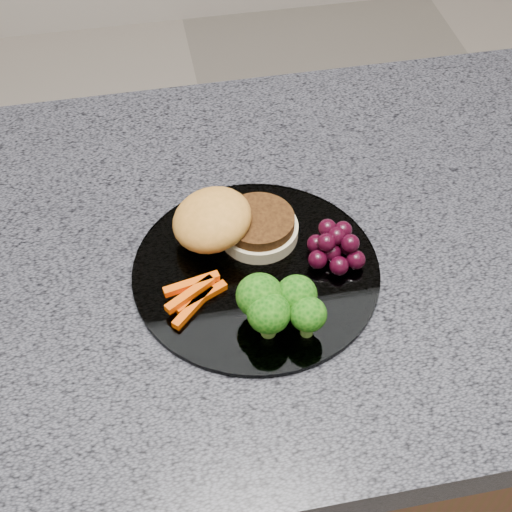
{
  "coord_description": "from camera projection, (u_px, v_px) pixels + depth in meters",
  "views": [
    {
      "loc": [
        -0.19,
        -0.51,
        1.48
      ],
      "look_at": [
        -0.1,
        -0.04,
        0.93
      ],
      "focal_mm": 50.0,
      "sensor_mm": 36.0,
      "label": 1
    }
  ],
  "objects": [
    {
      "name": "carrot_sticks",
      "position": [
        193.0,
        295.0,
        0.71
      ],
      "size": [
        0.07,
        0.06,
        0.02
      ],
      "rotation": [
        0.0,
        0.0,
        0.3
      ],
      "color": "#E94E03",
      "rests_on": "plate"
    },
    {
      "name": "plate",
      "position": [
        256.0,
        270.0,
        0.75
      ],
      "size": [
        0.26,
        0.26,
        0.01
      ],
      "primitive_type": "cylinder",
      "color": "white",
      "rests_on": "countertop"
    },
    {
      "name": "burger",
      "position": [
        229.0,
        225.0,
        0.76
      ],
      "size": [
        0.14,
        0.09,
        0.05
      ],
      "rotation": [
        0.0,
        0.0,
        -0.02
      ],
      "color": "beige",
      "rests_on": "plate"
    },
    {
      "name": "broccoli",
      "position": [
        278.0,
        304.0,
        0.68
      ],
      "size": [
        0.08,
        0.07,
        0.05
      ],
      "rotation": [
        0.0,
        0.0,
        -0.31
      ],
      "color": "olive",
      "rests_on": "plate"
    },
    {
      "name": "grape_bunch",
      "position": [
        336.0,
        246.0,
        0.75
      ],
      "size": [
        0.06,
        0.06,
        0.04
      ],
      "rotation": [
        0.0,
        0.0,
        0.02
      ],
      "color": "black",
      "rests_on": "plate"
    },
    {
      "name": "countertop",
      "position": [
        339.0,
        242.0,
        0.81
      ],
      "size": [
        1.2,
        0.6,
        0.04
      ],
      "primitive_type": "cube",
      "color": "#46464F",
      "rests_on": "island_cabinet"
    },
    {
      "name": "island_cabinet",
      "position": [
        314.0,
        429.0,
        1.15
      ],
      "size": [
        1.2,
        0.6,
        0.86
      ],
      "primitive_type": "cube",
      "color": "#532F1C",
      "rests_on": "ground"
    }
  ]
}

